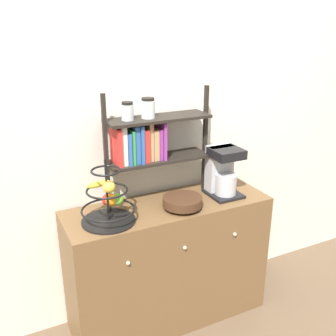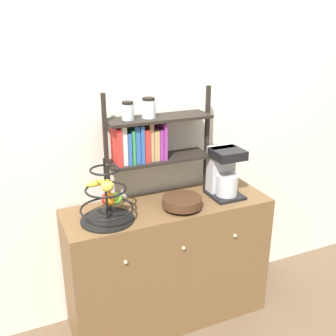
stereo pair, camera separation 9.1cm
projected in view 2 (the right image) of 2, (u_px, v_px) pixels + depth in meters
ground_plane at (182, 336)px, 2.57m from camera, size 12.00×12.00×0.00m
wall_back at (152, 126)px, 2.53m from camera, size 7.00×0.05×2.60m
sideboard at (168, 263)px, 2.61m from camera, size 1.31×0.45×0.85m
coffee_maker at (224, 172)px, 2.55m from camera, size 0.20×0.23×0.32m
fruit_stand at (107, 200)px, 2.24m from camera, size 0.31×0.31×0.38m
wooden_bowl at (182, 202)px, 2.40m from camera, size 0.24×0.24×0.08m
shelf_hutch at (146, 139)px, 2.39m from camera, size 0.70×0.20×0.70m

